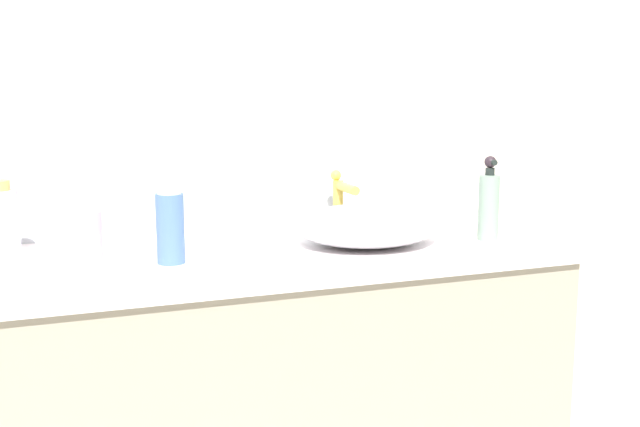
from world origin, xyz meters
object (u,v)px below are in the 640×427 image
at_px(sink_basin, 367,225).
at_px(tissue_box, 231,221).
at_px(spray_can, 2,225).
at_px(soap_dispenser, 489,204).
at_px(perfume_bottle, 170,224).
at_px(lotion_bottle, 91,231).

xyz_separation_m(sink_basin, tissue_box, (-0.32, 0.06, 0.02)).
bearing_deg(tissue_box, spray_can, 175.16).
bearing_deg(tissue_box, soap_dispenser, -11.07).
distance_m(sink_basin, perfume_bottle, 0.48).
xyz_separation_m(soap_dispenser, spray_can, (-1.12, 0.16, -0.01)).
bearing_deg(soap_dispenser, sink_basin, 169.00).
bearing_deg(perfume_bottle, lotion_bottle, 145.70).
xyz_separation_m(perfume_bottle, spray_can, (-0.34, 0.13, -0.00)).
bearing_deg(sink_basin, lotion_bottle, 172.86).
height_order(perfume_bottle, spray_can, same).
height_order(sink_basin, spray_can, spray_can).
bearing_deg(soap_dispenser, perfume_bottle, 177.79).
height_order(soap_dispenser, perfume_bottle, soap_dispenser).
height_order(lotion_bottle, spray_can, spray_can).
distance_m(spray_can, tissue_box, 0.50).
height_order(soap_dispenser, lotion_bottle, soap_dispenser).
xyz_separation_m(soap_dispenser, lotion_bottle, (-0.94, 0.14, -0.03)).
relative_size(perfume_bottle, spray_can, 1.00).
relative_size(perfume_bottle, tissue_box, 1.15).
bearing_deg(tissue_box, lotion_bottle, 176.96).
bearing_deg(lotion_bottle, perfume_bottle, -34.30).
distance_m(lotion_bottle, perfume_bottle, 0.19).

